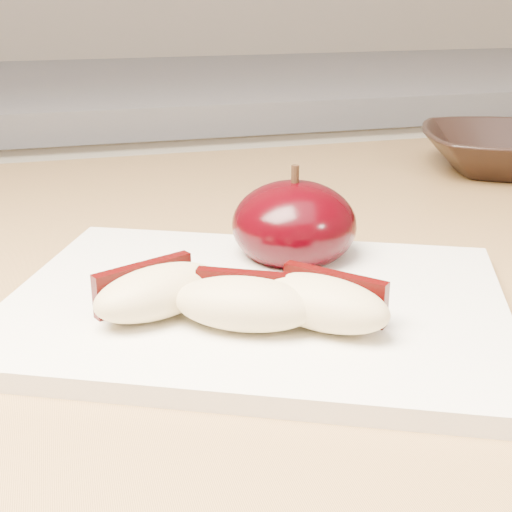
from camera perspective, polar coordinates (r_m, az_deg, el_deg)
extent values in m
cube|color=silver|center=(1.33, -13.00, -7.90)|extent=(2.40, 0.60, 0.90)
cube|color=slate|center=(1.18, -14.90, 12.57)|extent=(2.40, 0.62, 0.04)
cube|color=#A98049|center=(0.51, -12.18, -2.66)|extent=(1.64, 0.64, 0.04)
cube|color=silver|center=(0.41, 0.00, -3.97)|extent=(0.34, 0.31, 0.01)
ellipsoid|color=black|center=(0.47, 3.07, 2.52)|extent=(0.10, 0.10, 0.06)
cylinder|color=black|center=(0.46, 3.15, 6.52)|extent=(0.01, 0.01, 0.01)
ellipsoid|color=tan|center=(0.39, -7.81, -2.86)|extent=(0.08, 0.06, 0.03)
cube|color=black|center=(0.40, -8.98, -2.27)|extent=(0.06, 0.03, 0.03)
ellipsoid|color=tan|center=(0.37, -0.93, -3.84)|extent=(0.08, 0.07, 0.03)
cube|color=black|center=(0.38, -0.42, -3.01)|extent=(0.06, 0.03, 0.03)
ellipsoid|color=tan|center=(0.37, 5.24, -3.75)|extent=(0.08, 0.08, 0.03)
cube|color=black|center=(0.39, 6.29, -3.04)|extent=(0.05, 0.05, 0.03)
imported|color=black|center=(0.77, 19.41, 7.94)|extent=(0.22, 0.22, 0.04)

